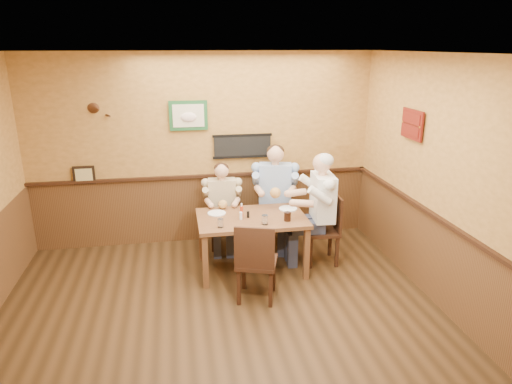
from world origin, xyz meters
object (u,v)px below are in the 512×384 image
at_px(chair_back_left, 223,222).
at_px(chair_right_end, 321,229).
at_px(chair_back_right, 275,214).
at_px(hot_sauce_bottle, 242,211).
at_px(diner_blue_polo, 275,201).
at_px(pepper_shaker, 248,215).
at_px(dining_table, 252,223).
at_px(water_glass_mid, 265,220).
at_px(diner_tan_shirt, 222,210).
at_px(diner_white_elder, 322,215).
at_px(salt_shaker, 241,216).
at_px(water_glass_left, 221,223).
at_px(cola_tumbler, 287,216).
at_px(chair_near_side, 257,260).

height_order(chair_back_left, chair_right_end, chair_right_end).
relative_size(chair_back_right, hot_sauce_bottle, 5.84).
distance_m(diner_blue_polo, pepper_shaker, 0.94).
height_order(dining_table, diner_blue_polo, diner_blue_polo).
distance_m(diner_blue_polo, water_glass_mid, 1.10).
xyz_separation_m(dining_table, diner_tan_shirt, (-0.30, 0.76, -0.08)).
bearing_deg(diner_white_elder, chair_back_left, -115.18).
bearing_deg(diner_blue_polo, chair_right_end, -42.49).
xyz_separation_m(diner_blue_polo, salt_shaker, (-0.62, -0.82, 0.11)).
distance_m(chair_right_end, water_glass_left, 1.48).
bearing_deg(dining_table, water_glass_mid, -67.67).
height_order(dining_table, chair_back_left, chair_back_left).
relative_size(chair_back_right, chair_right_end, 0.99).
relative_size(diner_tan_shirt, cola_tumbler, 10.20).
distance_m(diner_white_elder, hot_sauce_bottle, 1.11).
distance_m(chair_back_right, pepper_shaker, 0.98).
relative_size(chair_near_side, salt_shaker, 9.96).
relative_size(dining_table, pepper_shaker, 16.61).
xyz_separation_m(diner_white_elder, water_glass_left, (-1.40, -0.33, 0.11)).
distance_m(diner_white_elder, pepper_shaker, 1.03).
bearing_deg(diner_tan_shirt, pepper_shaker, -67.58).
height_order(water_glass_left, water_glass_mid, water_glass_mid).
distance_m(chair_back_left, water_glass_mid, 1.20).
relative_size(chair_near_side, cola_tumbler, 8.64).
xyz_separation_m(chair_back_left, water_glass_left, (-0.13, -1.05, 0.40)).
xyz_separation_m(dining_table, hot_sauce_bottle, (-0.13, 0.02, 0.17)).
relative_size(chair_back_right, cola_tumbler, 8.46).
bearing_deg(diner_blue_polo, diner_white_elder, -42.49).
height_order(chair_back_left, water_glass_mid, water_glass_mid).
bearing_deg(dining_table, cola_tumbler, -27.21).
height_order(water_glass_mid, cola_tumbler, water_glass_mid).
bearing_deg(water_glass_mid, cola_tumbler, 12.71).
height_order(water_glass_left, cola_tumbler, cola_tumbler).
height_order(chair_near_side, diner_tan_shirt, diner_tan_shirt).
relative_size(diner_blue_polo, diner_white_elder, 0.99).
bearing_deg(cola_tumbler, dining_table, 152.79).
relative_size(chair_back_left, water_glass_left, 7.55).
relative_size(dining_table, chair_near_side, 1.43).
bearing_deg(water_glass_mid, diner_white_elder, 21.48).
bearing_deg(chair_near_side, salt_shaker, -64.87).
bearing_deg(diner_white_elder, pepper_shaker, -81.90).
bearing_deg(chair_right_end, chair_near_side, -49.03).
xyz_separation_m(dining_table, pepper_shaker, (-0.05, -0.02, 0.13)).
bearing_deg(diner_blue_polo, salt_shaker, -115.34).
bearing_deg(chair_near_side, diner_blue_polo, -92.34).
relative_size(chair_right_end, pepper_shaker, 11.47).
relative_size(diner_white_elder, salt_shaker, 14.03).
height_order(chair_near_side, diner_blue_polo, diner_blue_polo).
relative_size(diner_white_elder, water_glass_mid, 11.53).
xyz_separation_m(chair_back_right, pepper_shaker, (-0.52, -0.77, 0.31)).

